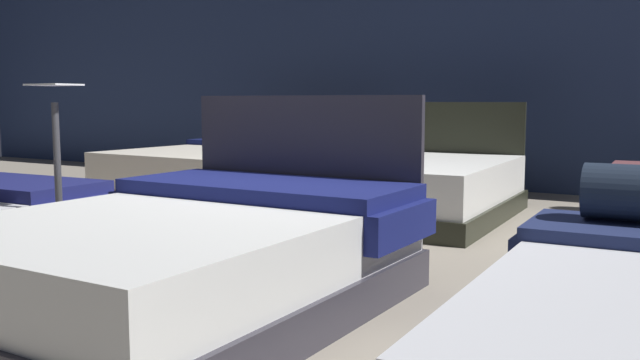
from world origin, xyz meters
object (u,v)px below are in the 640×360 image
(bed_1, at_px, (191,256))
(bed_3, at_px, (224,170))
(price_sign, at_px, (59,199))
(bed_4, at_px, (419,188))

(bed_1, distance_m, bed_3, 3.83)
(bed_3, bearing_deg, price_sign, -67.35)
(bed_1, xyz_separation_m, bed_4, (-0.10, 3.01, -0.01))
(bed_1, height_order, bed_3, bed_1)
(bed_1, height_order, bed_4, bed_1)
(bed_1, bearing_deg, bed_4, 91.75)
(bed_4, bearing_deg, bed_1, -90.89)
(bed_4, bearing_deg, bed_3, 175.52)
(price_sign, bearing_deg, bed_1, -8.68)
(bed_3, bearing_deg, bed_4, -0.10)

